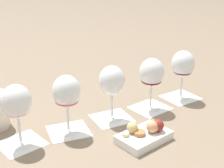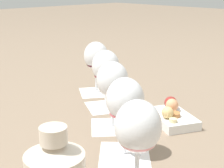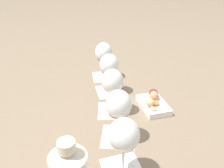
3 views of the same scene
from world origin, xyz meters
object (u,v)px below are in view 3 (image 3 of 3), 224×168
(wine_glass_1, at_px, (119,107))
(wine_glass_2, at_px, (112,83))
(wine_glass_0, at_px, (124,138))
(wine_glass_4, at_px, (104,54))
(wine_glass_3, at_px, (109,67))
(snack_dish, at_px, (153,103))

(wine_glass_1, distance_m, wine_glass_2, 0.16)
(wine_glass_0, height_order, wine_glass_4, same)
(wine_glass_4, bearing_deg, wine_glass_2, -123.69)
(wine_glass_2, bearing_deg, wine_glass_1, -124.03)
(wine_glass_1, height_order, wine_glass_3, same)
(wine_glass_0, bearing_deg, wine_glass_2, 54.36)
(wine_glass_2, xyz_separation_m, snack_dish, (0.14, -0.09, -0.10))
(wine_glass_0, xyz_separation_m, wine_glass_1, (0.09, 0.11, 0.00))
(wine_glass_3, bearing_deg, wine_glass_1, -125.38)
(wine_glass_3, distance_m, wine_glass_4, 0.15)
(wine_glass_1, bearing_deg, wine_glass_4, 56.20)
(wine_glass_2, relative_size, wine_glass_3, 1.00)
(wine_glass_3, xyz_separation_m, wine_glass_4, (0.08, 0.13, -0.00))
(wine_glass_0, height_order, snack_dish, wine_glass_0)
(wine_glass_1, bearing_deg, wine_glass_3, 54.62)
(wine_glass_4, height_order, snack_dish, wine_glass_4)
(wine_glass_3, xyz_separation_m, snack_dish, (0.05, -0.21, -0.10))
(wine_glass_2, bearing_deg, snack_dish, -34.11)
(wine_glass_3, height_order, snack_dish, wine_glass_3)
(wine_glass_2, xyz_separation_m, wine_glass_4, (0.16, 0.24, -0.00))
(wine_glass_0, height_order, wine_glass_2, same)
(wine_glass_2, height_order, snack_dish, wine_glass_2)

